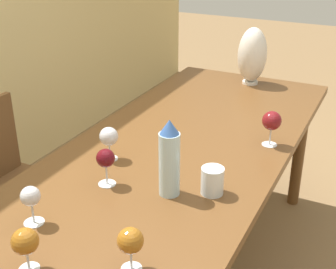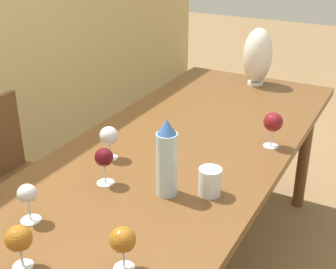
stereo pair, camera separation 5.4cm
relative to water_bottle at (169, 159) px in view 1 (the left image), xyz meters
name	(u,v)px [view 1 (the left image)]	position (x,y,z in m)	size (l,w,h in m)	color
dining_table	(149,189)	(0.09, 0.13, -0.21)	(2.75, 0.90, 0.78)	brown
water_bottle	(169,159)	(0.00, 0.00, 0.00)	(0.08, 0.08, 0.29)	#ADCCD6
water_tumbler	(212,181)	(0.07, -0.14, -0.09)	(0.08, 0.08, 0.10)	silver
vase	(252,55)	(1.32, 0.11, 0.03)	(0.17, 0.17, 0.34)	silver
wine_glass_0	(130,241)	(-0.41, -0.08, -0.04)	(0.08, 0.08, 0.14)	silver
wine_glass_1	(109,137)	(0.13, 0.34, -0.04)	(0.08, 0.08, 0.14)	silver
wine_glass_2	(25,242)	(-0.54, 0.18, -0.05)	(0.08, 0.08, 0.14)	silver
wine_glass_4	(106,159)	(-0.05, 0.24, -0.04)	(0.07, 0.07, 0.15)	silver
wine_glass_5	(31,198)	(-0.36, 0.32, -0.04)	(0.07, 0.07, 0.14)	silver
wine_glass_6	(272,121)	(0.55, -0.22, -0.03)	(0.08, 0.08, 0.16)	silver
chair_far	(11,182)	(0.17, 0.97, -0.44)	(0.44, 0.44, 0.87)	brown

